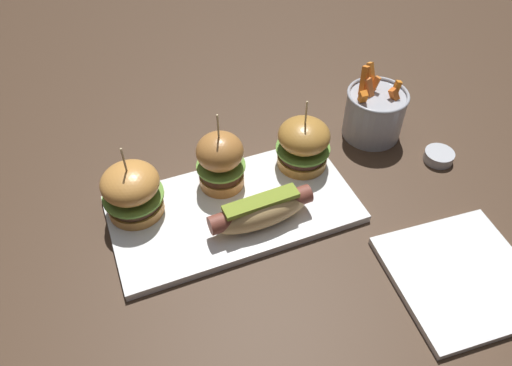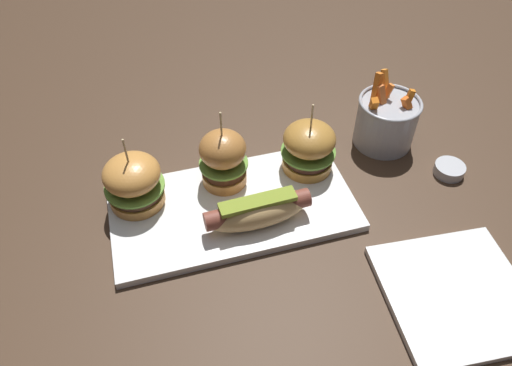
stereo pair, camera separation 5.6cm
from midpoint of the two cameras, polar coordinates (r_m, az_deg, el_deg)
The scene contains 9 objects.
ground_plane at distance 0.82m, azimuth -0.75°, elevation -3.25°, with size 3.00×3.00×0.00m, color #422D1E.
platter_main at distance 0.82m, azimuth -0.76°, elevation -2.93°, with size 0.40×0.21×0.01m, color white.
hot_dog at distance 0.76m, azimuth 2.32°, elevation -3.37°, with size 0.17×0.06×0.05m.
slider_left at distance 0.80m, azimuth -12.27°, elevation 0.10°, with size 0.10×0.10×0.14m.
slider_center at distance 0.81m, azimuth -1.90°, elevation 2.85°, with size 0.08×0.08×0.15m.
slider_right at distance 0.85m, azimuth 8.10°, elevation 4.15°, with size 0.10×0.10×0.14m.
fries_bucket at distance 0.95m, azimuth 16.68°, elevation 6.96°, with size 0.12×0.12×0.14m.
sauce_ramekin at distance 0.95m, azimuth 23.35°, elevation 1.44°, with size 0.05×0.05×0.02m.
side_plate at distance 0.78m, azimuth 24.42°, elevation -11.89°, with size 0.20×0.20×0.01m, color white.
Camera 2 is at (-0.11, -0.53, 0.62)m, focal length 34.06 mm.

